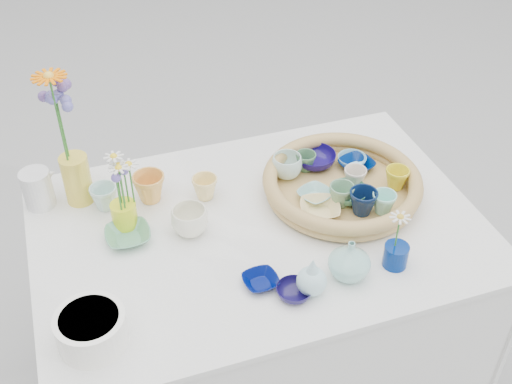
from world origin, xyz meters
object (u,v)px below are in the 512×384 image
object	(u,v)px
display_table	(258,384)
wicker_tray	(342,184)
bud_vase_seafoam	(350,260)
tall_vase_yellow	(77,179)

from	to	relation	value
display_table	wicker_tray	xyz separation A→B (m)	(0.28, 0.05, 0.80)
bud_vase_seafoam	tall_vase_yellow	size ratio (longest dim) A/B	0.74
display_table	tall_vase_yellow	bearing A→B (deg)	149.07
wicker_tray	bud_vase_seafoam	world-z (taller)	bud_vase_seafoam
wicker_tray	tall_vase_yellow	bearing A→B (deg)	162.99
wicker_tray	bud_vase_seafoam	distance (m)	0.33
wicker_tray	bud_vase_seafoam	bearing A→B (deg)	-111.50
wicker_tray	bud_vase_seafoam	size ratio (longest dim) A/B	4.15
tall_vase_yellow	display_table	bearing A→B (deg)	-30.93
tall_vase_yellow	bud_vase_seafoam	bearing A→B (deg)	-40.95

